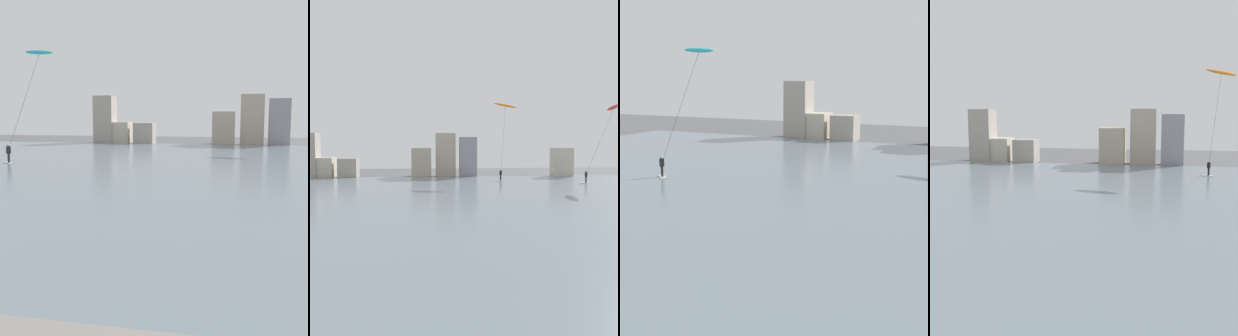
% 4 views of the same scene
% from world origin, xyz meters
% --- Properties ---
extents(water_bay, '(84.00, 52.00, 0.10)m').
position_xyz_m(water_bay, '(0.00, 31.15, 0.05)').
color(water_bay, slate).
rests_on(water_bay, ground).
extents(far_shore_buildings, '(44.32, 4.97, 7.16)m').
position_xyz_m(far_shore_buildings, '(-4.39, 58.71, 2.78)').
color(far_shore_buildings, '#A89E93').
rests_on(far_shore_buildings, ground).
extents(kitesurfer_orange, '(3.81, 4.82, 11.58)m').
position_xyz_m(kitesurfer_orange, '(9.44, 51.56, 10.34)').
color(kitesurfer_orange, silver).
rests_on(kitesurfer_orange, water_bay).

